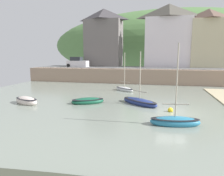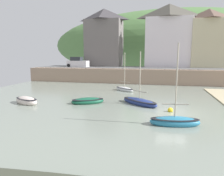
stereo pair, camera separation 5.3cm
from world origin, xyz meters
The scene contains 13 objects.
ground centered at (1.40, -9.56, 0.16)m, with size 48.00×41.00×0.61m.
quay_seawall centered at (0.00, 17.50, 1.36)m, with size 48.00×9.40×2.40m.
hillside_backdrop centered at (2.79, 55.20, 7.77)m, with size 80.00×44.00×22.19m.
waterfront_building_left centered at (-12.60, 25.20, 8.32)m, with size 7.49×5.58×11.66m.
waterfront_building_centre centered at (0.33, 25.20, 8.48)m, with size 9.01×4.58×11.95m.
waterfront_building_right centered at (7.50, 25.20, 7.86)m, with size 6.48×5.29×10.74m.
sailboat_nearest_shore centered at (-8.01, 1.36, 0.23)m, with size 3.50×2.72×0.73m.
dinghy_open_wooden centered at (-2.94, 2.06, 0.25)m, with size 4.21×3.76×5.25m.
sailboat_tall_mast centered at (-0.01, -3.52, 0.28)m, with size 3.52×1.58×5.73m.
rowboat_small_beached centered at (-13.84, -0.15, 0.28)m, with size 3.24×2.29×0.93m.
motorboat_with_cabin centered at (-5.61, 9.32, 0.25)m, with size 3.12×2.79×5.20m.
parked_car_near_slipway centered at (-16.78, 20.70, 3.20)m, with size 4.20×1.95×1.95m.
mooring_buoy centered at (-0.13, -0.05, 0.13)m, with size 0.45×0.45×0.45m.
Camera 1 is at (-1.22, -17.92, 4.80)m, focal length 33.52 mm.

